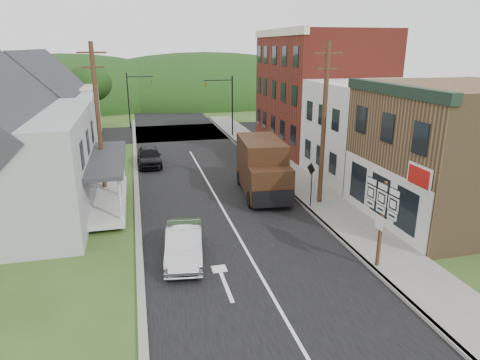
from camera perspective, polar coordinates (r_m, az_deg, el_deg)
ground at (r=20.44m, az=-0.04°, el=-7.88°), size 120.00×120.00×0.00m
road at (r=29.61m, az=-4.65°, el=0.21°), size 9.00×90.00×0.02m
cross_road at (r=46.00m, az=-8.11°, el=6.30°), size 60.00×9.00×0.02m
sidewalk_right at (r=29.23m, az=7.49°, el=0.03°), size 2.80×55.00×0.15m
curb_right at (r=28.78m, az=4.98°, el=-0.16°), size 0.20×55.00×0.15m
curb_left at (r=27.36m, az=-13.61°, el=-1.57°), size 0.30×55.00×0.12m
storefront_tan at (r=24.41m, az=26.72°, el=3.16°), size 8.00×8.00×7.00m
storefront_white at (r=30.40m, az=17.67°, el=6.21°), size 8.00×7.00×6.50m
storefront_red at (r=38.49m, az=10.55°, el=11.57°), size 8.00×12.00×10.00m
house_blue at (r=35.93m, az=-24.48°, el=7.81°), size 7.14×8.16×7.28m
house_cream at (r=44.81m, az=-23.17°, el=9.58°), size 7.14×8.16×7.28m
utility_pole_right at (r=24.01m, az=11.11°, el=7.32°), size 1.60×0.26×9.00m
utility_pole_left at (r=26.35m, az=-18.38°, el=7.64°), size 1.60×0.26×9.00m
traffic_signal_right at (r=42.64m, az=-1.97°, el=10.71°), size 2.87×0.20×6.00m
traffic_signal_left at (r=48.71m, az=-13.88°, el=11.06°), size 2.87×0.20×6.00m
tree_left_d at (r=50.31m, az=-19.45°, el=12.07°), size 4.80×4.80×6.94m
forested_ridge at (r=73.60m, az=-10.44°, el=10.32°), size 90.00×30.00×16.00m
silver_sedan at (r=18.49m, az=-7.46°, el=-8.47°), size 2.03×4.45×1.41m
dark_sedan at (r=33.24m, az=-11.99°, el=3.08°), size 1.78×4.26×1.44m
delivery_van at (r=25.91m, az=3.05°, el=1.63°), size 2.97×6.18×3.35m
route_sign_cluster at (r=17.75m, az=18.33°, el=-4.11°), size 0.23×2.06×3.61m
warning_sign at (r=23.82m, az=9.50°, el=0.18°), size 0.19×0.68×2.54m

